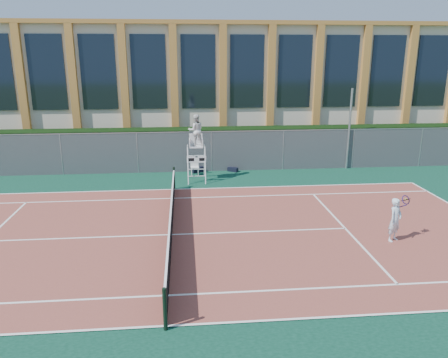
{
  "coord_description": "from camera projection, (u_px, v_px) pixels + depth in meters",
  "views": [
    {
      "loc": [
        0.55,
        -14.56,
        6.23
      ],
      "look_at": [
        2.16,
        3.0,
        1.19
      ],
      "focal_mm": 35.0,
      "sensor_mm": 36.0,
      "label": 1
    }
  ],
  "objects": [
    {
      "name": "ground",
      "position": [
        172.0,
        235.0,
        15.61
      ],
      "size": [
        120.0,
        120.0,
        0.0
      ],
      "primitive_type": "plane",
      "color": "#233814"
    },
    {
      "name": "sports_bag_near",
      "position": [
        198.0,
        170.0,
        23.91
      ],
      "size": [
        0.73,
        0.55,
        0.29
      ],
      "primitive_type": "cube",
      "rotation": [
        0.0,
        0.0,
        0.48
      ],
      "color": "black",
      "rests_on": "apron"
    },
    {
      "name": "tennis_player",
      "position": [
        395.0,
        220.0,
        14.9
      ],
      "size": [
        0.93,
        0.72,
        1.55
      ],
      "color": "silver",
      "rests_on": "tennis_court"
    },
    {
      "name": "plastic_chair",
      "position": [
        195.0,
        165.0,
        23.26
      ],
      "size": [
        0.45,
        0.45,
        0.92
      ],
      "color": "silver",
      "rests_on": "apron"
    },
    {
      "name": "steel_pole",
      "position": [
        349.0,
        129.0,
        24.17
      ],
      "size": [
        0.12,
        0.12,
        4.48
      ],
      "primitive_type": "cylinder",
      "color": "#9EA0A5",
      "rests_on": "ground"
    },
    {
      "name": "tennis_net",
      "position": [
        171.0,
        221.0,
        15.46
      ],
      "size": [
        0.1,
        11.3,
        1.1
      ],
      "color": "black",
      "rests_on": "ground"
    },
    {
      "name": "sports_bag_far",
      "position": [
        233.0,
        169.0,
        24.08
      ],
      "size": [
        0.61,
        0.51,
        0.23
      ],
      "primitive_type": "cube",
      "rotation": [
        0.0,
        0.0,
        -0.58
      ],
      "color": "black",
      "rests_on": "apron"
    },
    {
      "name": "apron",
      "position": [
        172.0,
        225.0,
        16.56
      ],
      "size": [
        36.0,
        20.0,
        0.01
      ],
      "primitive_type": "cube",
      "color": "#0B3121",
      "rests_on": "ground"
    },
    {
      "name": "hedge",
      "position": [
        175.0,
        148.0,
        24.88
      ],
      "size": [
        40.0,
        1.4,
        2.2
      ],
      "primitive_type": "cube",
      "color": "black",
      "rests_on": "ground"
    },
    {
      "name": "umpire_chair",
      "position": [
        196.0,
        132.0,
        21.76
      ],
      "size": [
        0.96,
        1.47,
        3.42
      ],
      "color": "white",
      "rests_on": "ground"
    },
    {
      "name": "fence",
      "position": [
        175.0,
        152.0,
        23.73
      ],
      "size": [
        40.0,
        0.06,
        2.2
      ],
      "primitive_type": null,
      "color": "#595E60",
      "rests_on": "ground"
    },
    {
      "name": "building",
      "position": [
        176.0,
        84.0,
        31.65
      ],
      "size": [
        45.0,
        10.6,
        8.22
      ],
      "color": "beige",
      "rests_on": "ground"
    },
    {
      "name": "tennis_court",
      "position": [
        172.0,
        235.0,
        15.6
      ],
      "size": [
        23.77,
        10.97,
        0.02
      ],
      "primitive_type": "cube",
      "color": "brown",
      "rests_on": "apron"
    }
  ]
}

